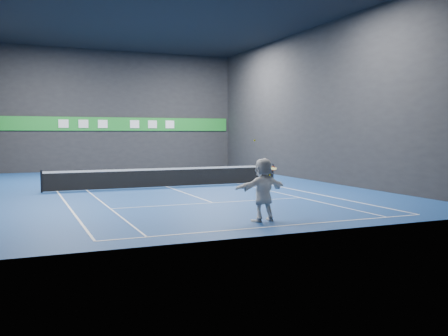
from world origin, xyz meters
name	(u,v)px	position (x,y,z in m)	size (l,w,h in m)	color
ground	(168,187)	(0.00, 0.00, 0.00)	(26.00, 26.00, 0.00)	navy
ceiling	(167,12)	(0.00, 0.00, 9.00)	(26.00, 26.00, 0.00)	black
wall_back	(118,111)	(0.00, 13.00, 4.50)	(18.00, 0.10, 9.00)	black
wall_front	(301,72)	(0.00, -13.00, 4.50)	(18.00, 0.10, 9.00)	black
wall_right	(315,104)	(9.00, 0.00, 4.50)	(0.10, 26.00, 9.00)	black
baseline_near	(280,226)	(0.00, -11.89, 0.00)	(10.98, 0.08, 0.01)	white
baseline_far	(122,171)	(0.00, 11.89, 0.00)	(10.98, 0.08, 0.01)	white
sideline_doubles_left	(58,192)	(-5.49, 0.00, 0.00)	(0.08, 23.78, 0.01)	white
sideline_doubles_right	(262,183)	(5.49, 0.00, 0.00)	(0.08, 23.78, 0.01)	white
sideline_singles_left	(87,191)	(-4.11, 0.00, 0.00)	(0.06, 23.78, 0.01)	white
sideline_singles_right	(239,184)	(4.11, 0.00, 0.00)	(0.06, 23.78, 0.01)	white
service_line_near	(213,203)	(0.00, -6.40, 0.00)	(8.23, 0.06, 0.01)	white
service_line_far	(139,177)	(0.00, 6.40, 0.00)	(8.23, 0.06, 0.01)	white
center_service_line	(168,187)	(0.00, 0.00, 0.00)	(0.06, 12.80, 0.01)	white
player	(263,190)	(-0.08, -10.93, 1.01)	(1.88, 0.60, 2.03)	silver
tennis_ball	(255,140)	(-0.29, -10.73, 2.58)	(0.06, 0.06, 0.06)	#EFF829
tennis_net	(168,177)	(0.00, 0.00, 0.54)	(12.50, 0.10, 1.07)	black
sponsor_banner	(119,124)	(0.00, 12.93, 3.50)	(17.64, 0.11, 1.00)	#1D872B
tennis_racket	(271,169)	(0.24, -10.88, 1.66)	(0.44, 0.38, 0.49)	red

